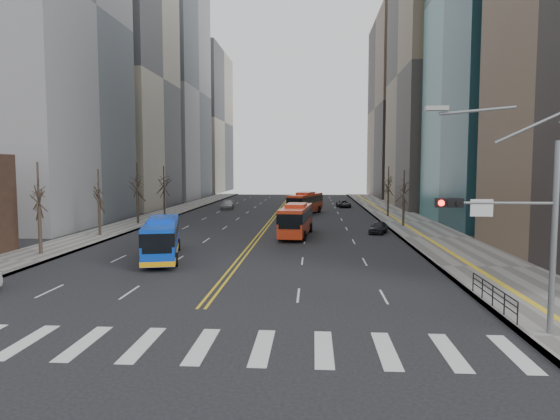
# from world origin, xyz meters

# --- Properties ---
(ground) EXTENTS (220.00, 220.00, 0.00)m
(ground) POSITION_xyz_m (0.00, 0.00, 0.00)
(ground) COLOR black
(sidewalk_right) EXTENTS (7.00, 130.00, 0.15)m
(sidewalk_right) POSITION_xyz_m (17.50, 45.00, 0.07)
(sidewalk_right) COLOR #65625E
(sidewalk_right) RESTS_ON ground
(sidewalk_left) EXTENTS (5.00, 130.00, 0.15)m
(sidewalk_left) POSITION_xyz_m (-16.50, 45.00, 0.07)
(sidewalk_left) COLOR #65625E
(sidewalk_left) RESTS_ON ground
(crosswalk) EXTENTS (26.70, 4.00, 0.01)m
(crosswalk) POSITION_xyz_m (0.00, 0.00, 0.01)
(crosswalk) COLOR silver
(crosswalk) RESTS_ON ground
(centerline) EXTENTS (0.55, 100.00, 0.01)m
(centerline) POSITION_xyz_m (0.00, 55.00, 0.01)
(centerline) COLOR gold
(centerline) RESTS_ON ground
(office_towers) EXTENTS (83.00, 134.00, 58.00)m
(office_towers) POSITION_xyz_m (0.12, 68.51, 23.92)
(office_towers) COLOR gray
(office_towers) RESTS_ON ground
(signal_mast) EXTENTS (5.37, 0.37, 9.39)m
(signal_mast) POSITION_xyz_m (13.77, 2.00, 4.86)
(signal_mast) COLOR gray
(signal_mast) RESTS_ON ground
(pedestrian_railing) EXTENTS (0.06, 6.06, 1.02)m
(pedestrian_railing) POSITION_xyz_m (14.30, 6.00, 0.82)
(pedestrian_railing) COLOR black
(pedestrian_railing) RESTS_ON sidewalk_right
(street_trees) EXTENTS (35.20, 47.20, 7.60)m
(street_trees) POSITION_xyz_m (-7.18, 34.55, 4.87)
(street_trees) COLOR black
(street_trees) RESTS_ON ground
(blue_bus) EXTENTS (4.82, 11.06, 3.18)m
(blue_bus) POSITION_xyz_m (-6.04, 18.43, 1.67)
(blue_bus) COLOR blue
(blue_bus) RESTS_ON ground
(red_bus_near) EXTENTS (3.29, 10.53, 3.31)m
(red_bus_near) POSITION_xyz_m (3.78, 31.57, 1.85)
(red_bus_near) COLOR red
(red_bus_near) RESTS_ON ground
(red_bus_far) EXTENTS (5.29, 10.55, 3.29)m
(red_bus_far) POSITION_xyz_m (4.35, 55.65, 1.84)
(red_bus_far) COLOR red
(red_bus_far) RESTS_ON ground
(car_dark_mid) EXTENTS (2.67, 4.06, 1.29)m
(car_dark_mid) POSITION_xyz_m (12.38, 34.19, 0.64)
(car_dark_mid) COLOR black
(car_dark_mid) RESTS_ON ground
(car_silver) EXTENTS (2.27, 4.99, 1.42)m
(car_silver) POSITION_xyz_m (-8.87, 63.83, 0.71)
(car_silver) COLOR #9C9BA0
(car_silver) RESTS_ON ground
(car_dark_far) EXTENTS (2.61, 4.63, 1.22)m
(car_dark_far) POSITION_xyz_m (10.83, 68.91, 0.61)
(car_dark_far) COLOR black
(car_dark_far) RESTS_ON ground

